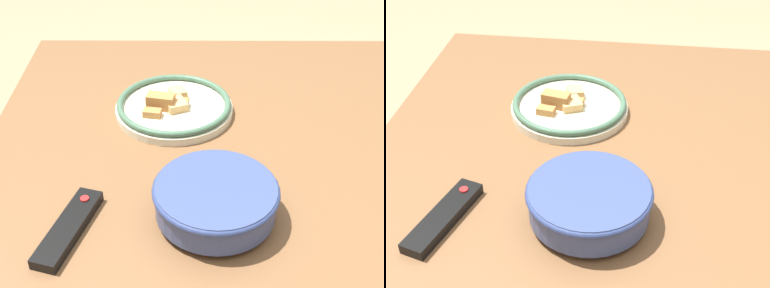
# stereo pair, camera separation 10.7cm
# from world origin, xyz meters

# --- Properties ---
(dining_table) EXTENTS (1.28, 1.02, 0.71)m
(dining_table) POSITION_xyz_m (0.00, 0.00, 0.63)
(dining_table) COLOR brown
(dining_table) RESTS_ON ground_plane
(noodle_bowl) EXTENTS (0.22, 0.22, 0.07)m
(noodle_bowl) POSITION_xyz_m (-0.09, 0.03, 0.75)
(noodle_bowl) COLOR #384775
(noodle_bowl) RESTS_ON dining_table
(food_plate) EXTENTS (0.27, 0.27, 0.05)m
(food_plate) POSITION_xyz_m (0.25, 0.11, 0.72)
(food_plate) COLOR beige
(food_plate) RESTS_ON dining_table
(tv_remote) EXTENTS (0.19, 0.10, 0.02)m
(tv_remote) POSITION_xyz_m (-0.13, 0.28, 0.72)
(tv_remote) COLOR black
(tv_remote) RESTS_ON dining_table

